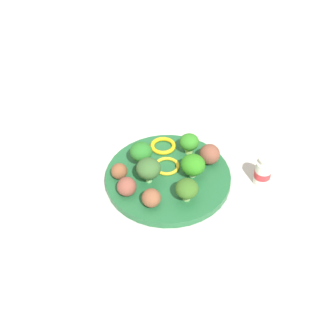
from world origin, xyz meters
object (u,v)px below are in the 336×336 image
meatball_front_left (127,187)px  meatball_center (119,171)px  pepper_ring_back_left (168,166)px  yogurt_bottle (263,172)px  broccoli_floret_far_rim (193,165)px  pepper_ring_center (164,146)px  broccoli_floret_front_right (187,189)px  broccoli_floret_near_rim (141,152)px  plate (168,177)px  knife (60,194)px  fork (62,182)px  broccoli_floret_back_right (148,169)px  meatball_far_rim (151,198)px  napkin (58,190)px  broccoli_floret_mid_left (189,142)px  meatball_back_left (210,154)px

meatball_front_left → meatball_center: bearing=104.6°
pepper_ring_back_left → yogurt_bottle: bearing=-15.8°
broccoli_floret_far_rim → pepper_ring_center: (-0.05, 0.10, -0.03)m
broccoli_floret_front_right → meatball_center: (-0.14, 0.08, -0.01)m
broccoli_floret_near_rim → meatball_center: broccoli_floret_near_rim is taller
plate → broccoli_floret_far_rim: bearing=-10.7°
meatball_front_left → knife: meatball_front_left is taller
pepper_ring_back_left → fork: size_ratio=0.48×
broccoli_floret_far_rim → broccoli_floret_near_rim: (-0.11, 0.05, 0.00)m
plate → broccoli_floret_back_right: 0.06m
broccoli_floret_near_rim → meatball_front_left: (-0.04, -0.09, -0.02)m
plate → meatball_far_rim: (-0.05, -0.08, 0.03)m
meatball_far_rim → fork: 0.22m
napkin → knife: (0.01, -0.02, 0.00)m
broccoli_floret_back_right → meatball_far_rim: bearing=-91.1°
broccoli_floret_mid_left → knife: size_ratio=0.34×
meatball_front_left → yogurt_bottle: (0.30, 0.01, -0.01)m
broccoli_floret_back_right → yogurt_bottle: 0.25m
pepper_ring_center → napkin: (-0.25, -0.10, -0.02)m
pepper_ring_center → meatball_far_rim: bearing=-105.2°
broccoli_floret_far_rim → broccoli_floret_mid_left: size_ratio=1.09×
plate → meatball_far_rim: size_ratio=7.01×
broccoli_floret_back_right → broccoli_floret_front_right: broccoli_floret_back_right is taller
plate → yogurt_bottle: yogurt_bottle is taller
broccoli_floret_mid_left → pepper_ring_center: broccoli_floret_mid_left is taller
yogurt_bottle → napkin: bearing=176.1°
meatball_far_rim → pepper_ring_center: meatball_far_rim is taller
meatball_back_left → meatball_far_rim: 0.18m
broccoli_floret_front_right → yogurt_bottle: same height
meatball_center → meatball_back_left: bearing=6.5°
meatball_front_left → knife: size_ratio=0.28×
knife → pepper_ring_center: bearing=25.5°
meatball_center → broccoli_floret_front_right: bearing=-31.6°
broccoli_floret_mid_left → pepper_ring_center: 0.07m
napkin → yogurt_bottle: (0.45, -0.03, 0.03)m
broccoli_floret_mid_left → knife: broccoli_floret_mid_left is taller
meatball_far_rim → broccoli_floret_front_right: bearing=4.7°
broccoli_floret_front_right → napkin: bearing=164.7°
broccoli_floret_front_right → yogurt_bottle: bearing=14.1°
pepper_ring_center → knife: bearing=-154.5°
napkin → pepper_ring_back_left: bearing=6.2°
meatball_back_left → pepper_ring_back_left: bearing=-176.8°
broccoli_floret_back_right → meatball_back_left: broccoli_floret_back_right is taller
pepper_ring_back_left → knife: (-0.24, -0.05, -0.01)m
broccoli_floret_back_right → broccoli_floret_front_right: 0.10m
broccoli_floret_back_right → pepper_ring_center: size_ratio=0.97×
broccoli_floret_mid_left → meatball_center: (-0.16, -0.06, -0.01)m
meatball_front_left → fork: meatball_front_left is taller
broccoli_floret_back_right → yogurt_bottle: bearing=-4.3°
pepper_ring_back_left → pepper_ring_center: (-0.00, 0.07, 0.00)m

